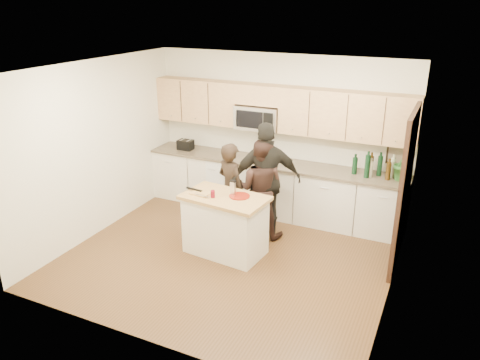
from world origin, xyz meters
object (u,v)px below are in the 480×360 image
at_px(island, 225,224).
at_px(woman_left, 231,189).
at_px(woman_center, 260,189).
at_px(toaster, 186,145).
at_px(woman_right, 266,181).

xyz_separation_m(island, woman_left, (-0.21, 0.62, 0.29)).
bearing_deg(woman_center, toaster, -31.38).
bearing_deg(woman_right, toaster, -52.43).
distance_m(toaster, woman_center, 2.03).
xyz_separation_m(woman_left, woman_center, (0.44, 0.12, 0.04)).
distance_m(island, toaster, 2.31).
bearing_deg(island, woman_left, 114.35).
bearing_deg(woman_left, toaster, -10.42).
height_order(toaster, woman_center, woman_center).
relative_size(woman_left, woman_center, 0.95).
bearing_deg(island, woman_center, 78.09).
xyz_separation_m(island, woman_right, (0.32, 0.78, 0.46)).
height_order(island, woman_left, woman_left).
relative_size(toaster, woman_center, 0.17).
bearing_deg(toaster, woman_center, -24.45).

